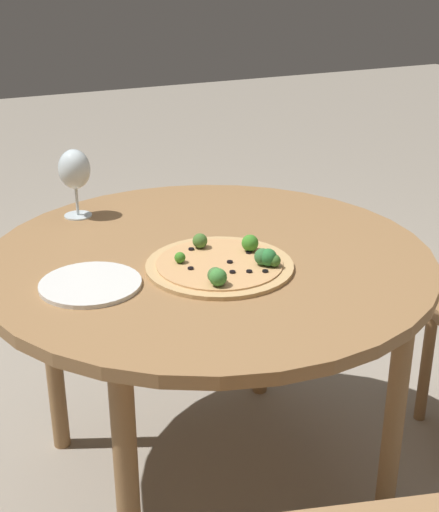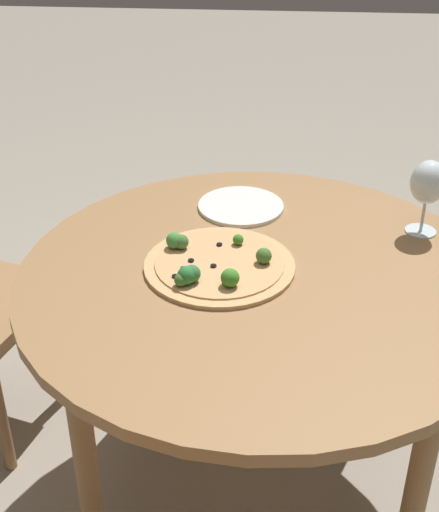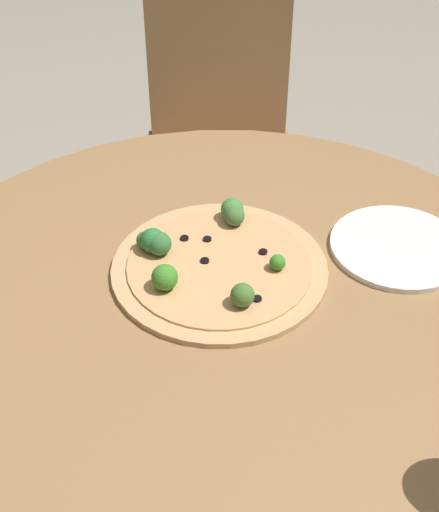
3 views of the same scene
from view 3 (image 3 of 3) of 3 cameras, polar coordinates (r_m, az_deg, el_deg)
The scene contains 4 objects.
dining_table at distance 1.13m, azimuth 0.64°, elevation -6.89°, with size 1.10×1.10×0.71m.
chair at distance 1.95m, azimuth -0.03°, elevation 8.70°, with size 0.49×0.49×0.83m.
pizza at distance 1.14m, azimuth -0.43°, elevation -0.57°, with size 0.35×0.35×0.05m.
plate_near at distance 1.22m, azimuth 14.10°, elevation 0.72°, with size 0.23×0.23×0.01m.
Camera 3 is at (-0.24, -0.75, 1.44)m, focal length 50.00 mm.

